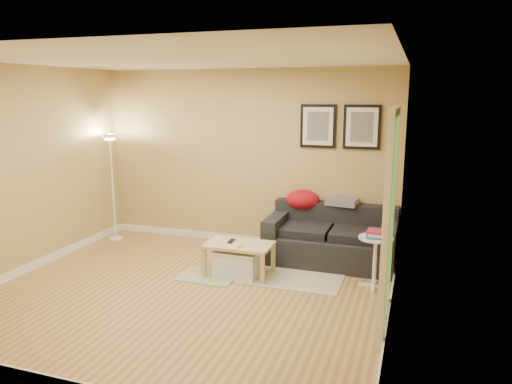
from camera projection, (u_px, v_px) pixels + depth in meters
floor at (187, 292)px, 5.55m from camera, size 4.50×4.50×0.00m
ceiling at (180, 59)px, 5.03m from camera, size 4.50×4.50×0.00m
wall_back at (246, 158)px, 7.14m from camera, size 4.50×0.00×4.50m
wall_front at (55, 229)px, 3.43m from camera, size 4.50×0.00×4.50m
wall_left at (21, 171)px, 6.00m from camera, size 0.00×4.00×4.00m
wall_right at (396, 195)px, 4.58m from camera, size 0.00×4.00×4.00m
baseboard_back at (246, 239)px, 7.39m from camera, size 4.50×0.02×0.10m
baseboard_left at (32, 266)px, 6.25m from camera, size 0.02×4.00×0.10m
baseboard_right at (388, 316)px, 4.84m from camera, size 0.02×4.00×0.10m
sofa at (331, 236)px, 6.46m from camera, size 1.70×0.90×0.75m
red_throw at (303, 200)px, 6.82m from camera, size 0.48×0.36×0.28m
plaid_throw at (342, 202)px, 6.65m from camera, size 0.45×0.32×0.10m
framed_print_left at (318, 126)px, 6.68m from camera, size 0.50×0.04×0.60m
framed_print_right at (362, 127)px, 6.49m from camera, size 0.50×0.04×0.60m
area_rug at (292, 277)px, 6.00m from camera, size 1.25×0.85×0.01m
green_runner at (208, 276)px, 6.01m from camera, size 0.70×0.50×0.01m
coffee_table at (239, 259)px, 6.04m from camera, size 0.86×0.56×0.41m
remote_control at (231, 241)px, 6.07m from camera, size 0.06×0.16×0.02m
tape_roll at (240, 246)px, 5.86m from camera, size 0.07×0.07×0.03m
storage_bin at (238, 263)px, 6.02m from camera, size 0.55×0.40×0.34m
side_table at (375, 262)px, 5.65m from camera, size 0.40×0.40×0.61m
book_stack at (376, 233)px, 5.58m from camera, size 0.22×0.28×0.08m
floor_lamp at (113, 190)px, 7.42m from camera, size 0.22×0.22×1.66m
doorway at (388, 226)px, 4.51m from camera, size 0.12×1.01×2.13m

